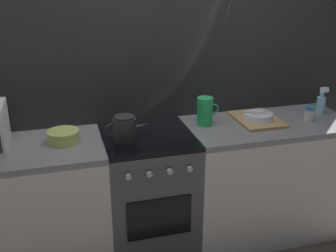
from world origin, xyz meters
The scene contains 11 objects.
ground_plane centered at (0.00, 0.00, 0.00)m, with size 8.00×8.00×0.00m, color #47423D.
back_wall centered at (0.00, 0.32, 1.20)m, with size 3.60×0.05×2.40m.
counter_left centered at (-0.90, 0.00, 0.45)m, with size 1.20×0.60×0.90m.
stove_unit centered at (0.00, 0.00, 0.45)m, with size 0.60×0.63×0.90m.
counter_right centered at (0.90, 0.00, 0.45)m, with size 1.20×0.60×0.90m.
kettle centered at (-0.16, -0.05, 0.98)m, with size 0.28×0.15×0.17m.
mixing_bowl centered at (-0.54, 0.02, 0.94)m, with size 0.20×0.20×0.08m, color #B7D166.
pitcher centered at (0.43, 0.08, 1.00)m, with size 0.16×0.11×0.20m.
dish_pile centered at (0.82, 0.05, 0.92)m, with size 0.30×0.40×0.07m.
spice_jar centered at (1.19, -0.05, 0.95)m, with size 0.08×0.08×0.10m.
spray_bottle centered at (1.36, 0.07, 0.98)m, with size 0.08×0.06×0.20m.
Camera 1 is at (-0.54, -2.44, 1.94)m, focal length 43.66 mm.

